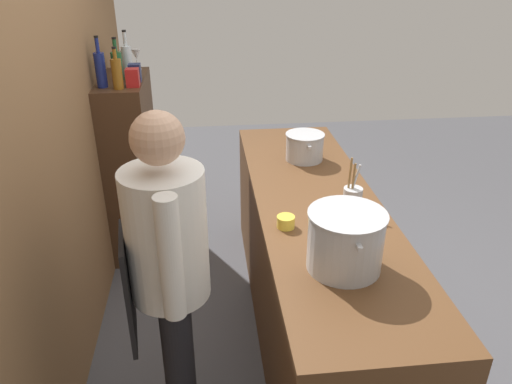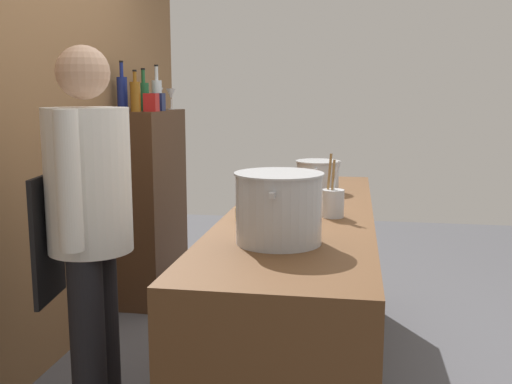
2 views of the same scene
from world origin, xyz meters
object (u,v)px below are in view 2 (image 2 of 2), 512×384
at_px(stockpot_small, 317,176).
at_px(wine_bottle_clear, 157,94).
at_px(stockpot_large, 279,208).
at_px(spice_tin_cream, 156,101).
at_px(butter_jar, 246,214).
at_px(chef, 89,221).
at_px(wine_bottle_cobalt, 122,93).
at_px(utensil_crock, 333,202).
at_px(spice_tin_navy, 158,102).
at_px(wine_bottle_amber, 135,96).
at_px(wine_glass_wide, 159,94).
at_px(wine_bottle_green, 144,95).
at_px(wine_glass_tall, 171,95).
at_px(spice_tin_red, 151,102).

height_order(stockpot_small, wine_bottle_clear, wine_bottle_clear).
bearing_deg(stockpot_large, spice_tin_cream, 30.03).
height_order(butter_jar, spice_tin_cream, spice_tin_cream).
distance_m(chef, wine_bottle_cobalt, 1.73).
xyz_separation_m(utensil_crock, spice_tin_navy, (1.17, 1.24, 0.44)).
xyz_separation_m(utensil_crock, wine_bottle_cobalt, (1.03, 1.44, 0.51)).
bearing_deg(wine_bottle_amber, butter_jar, -140.13).
distance_m(stockpot_large, wine_bottle_amber, 1.93).
bearing_deg(wine_glass_wide, wine_bottle_amber, -179.05).
bearing_deg(wine_bottle_cobalt, spice_tin_cream, -5.01).
relative_size(wine_bottle_amber, wine_glass_wide, 1.69).
xyz_separation_m(wine_bottle_amber, spice_tin_cream, (0.59, 0.06, -0.04)).
relative_size(chef, wine_bottle_green, 5.71).
relative_size(chef, spice_tin_cream, 12.84).
xyz_separation_m(utensil_crock, wine_bottle_amber, (0.98, 1.33, 0.49)).
xyz_separation_m(stockpot_small, spice_tin_navy, (0.44, 1.12, 0.42)).
bearing_deg(butter_jar, wine_glass_wide, 30.42).
xyz_separation_m(wine_glass_tall, wine_glass_wide, (-0.07, 0.07, 0.00)).
relative_size(wine_bottle_green, wine_bottle_clear, 0.91).
bearing_deg(chef, spice_tin_red, -177.46).
bearing_deg(stockpot_large, chef, 91.70).
xyz_separation_m(stockpot_large, wine_bottle_cobalt, (1.55, 1.25, 0.44)).
xyz_separation_m(wine_bottle_cobalt, spice_tin_navy, (0.14, -0.20, -0.06)).
bearing_deg(spice_tin_navy, wine_glass_tall, 4.05).
xyz_separation_m(butter_jar, wine_bottle_green, (1.37, 0.98, 0.53)).
distance_m(stockpot_large, butter_jar, 0.44).
distance_m(butter_jar, spice_tin_red, 1.53).
relative_size(utensil_crock, spice_tin_red, 2.50).
bearing_deg(chef, stockpot_small, 139.04).
height_order(stockpot_large, wine_bottle_clear, wine_bottle_clear).
bearing_deg(spice_tin_red, wine_glass_tall, 3.04).
bearing_deg(wine_bottle_clear, stockpot_large, -149.04).
relative_size(utensil_crock, wine_bottle_amber, 1.10).
height_order(chef, spice_tin_navy, chef).
distance_m(wine_bottle_clear, wine_glass_wide, 0.13).
height_order(stockpot_large, wine_bottle_cobalt, wine_bottle_cobalt).
height_order(stockpot_large, wine_bottle_green, wine_bottle_green).
xyz_separation_m(stockpot_small, butter_jar, (-0.88, 0.27, -0.06)).
bearing_deg(wine_glass_tall, utensil_crock, -140.59).
bearing_deg(spice_tin_red, wine_glass_wide, 12.59).
distance_m(utensil_crock, wine_glass_tall, 2.06).
distance_m(stockpot_large, wine_bottle_clear, 2.22).
relative_size(stockpot_large, spice_tin_navy, 3.36).
height_order(wine_glass_tall, spice_tin_cream, wine_glass_tall).
xyz_separation_m(utensil_crock, wine_glass_wide, (1.47, 1.34, 0.50)).
relative_size(stockpot_large, stockpot_small, 1.26).
height_order(wine_bottle_cobalt, wine_glass_wide, wine_bottle_cobalt).
bearing_deg(spice_tin_navy, spice_tin_cream, 21.31).
bearing_deg(wine_bottle_green, wine_bottle_amber, -172.30).
xyz_separation_m(stockpot_small, spice_tin_red, (0.30, 1.12, 0.42)).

